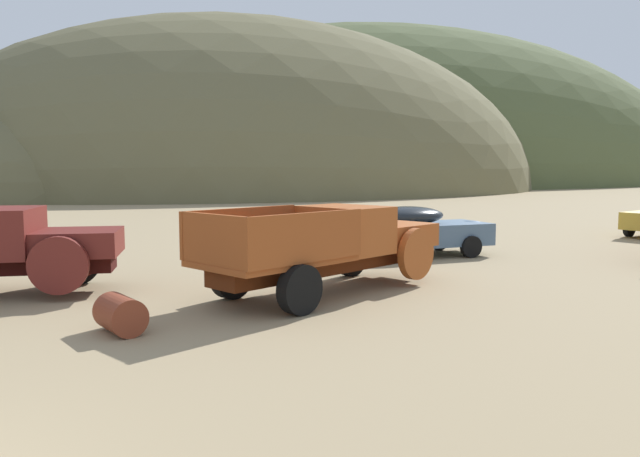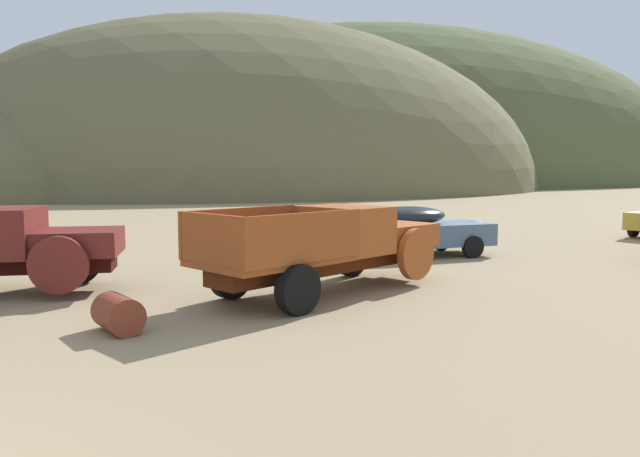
{
  "view_description": "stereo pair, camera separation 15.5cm",
  "coord_description": "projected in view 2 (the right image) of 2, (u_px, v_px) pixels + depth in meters",
  "views": [
    {
      "loc": [
        1.93,
        -5.63,
        2.76
      ],
      "look_at": [
        8.77,
        7.18,
        1.31
      ],
      "focal_mm": 34.5,
      "sensor_mm": 36.0,
      "label": 1
    },
    {
      "loc": [
        2.06,
        -5.7,
        2.76
      ],
      "look_at": [
        8.77,
        7.18,
        1.31
      ],
      "focal_mm": 34.5,
      "sensor_mm": 36.0,
      "label": 2
    }
  ],
  "objects": [
    {
      "name": "truck_oxide_orange",
      "position": [
        338.0,
        245.0,
        13.77
      ],
      "size": [
        6.53,
        3.82,
        1.91
      ],
      "rotation": [
        0.0,
        0.0,
        0.31
      ],
      "color": "#51220D",
      "rests_on": "ground"
    },
    {
      "name": "truck_oxblood",
      "position": [
        2.0,
        248.0,
        13.35
      ],
      "size": [
        6.06,
        3.61,
        1.89
      ],
      "rotation": [
        0.0,
        0.0,
        -0.3
      ],
      "color": "black",
      "rests_on": "ground"
    },
    {
      "name": "hill_far_right",
      "position": [
        257.0,
        190.0,
        74.74
      ],
      "size": [
        75.45,
        53.54,
        39.75
      ],
      "primitive_type": "ellipsoid",
      "color": "brown",
      "rests_on": "ground"
    },
    {
      "name": "hill_distant",
      "position": [
        432.0,
        185.0,
        99.53
      ],
      "size": [
        119.73,
        51.76,
        48.83
      ],
      "primitive_type": "ellipsoid",
      "color": "#4C5633",
      "rests_on": "ground"
    },
    {
      "name": "oil_drum_foreground",
      "position": [
        118.0,
        314.0,
        10.27
      ],
      "size": [
        0.79,
        1.01,
        0.63
      ],
      "color": "brown",
      "rests_on": "ground"
    },
    {
      "name": "car_chalk_blue",
      "position": [
        420.0,
        230.0,
        19.08
      ],
      "size": [
        5.21,
        2.43,
        1.57
      ],
      "rotation": [
        0.0,
        0.0,
        -0.12
      ],
      "color": "slate",
      "rests_on": "ground"
    }
  ]
}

